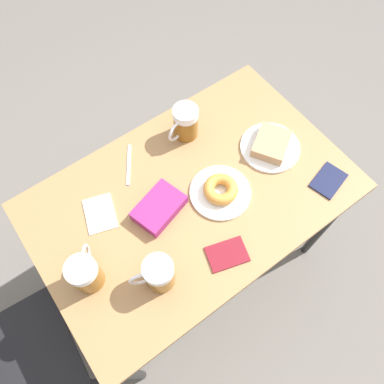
# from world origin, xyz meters

# --- Properties ---
(ground_plane) EXTENTS (8.00, 8.00, 0.00)m
(ground_plane) POSITION_xyz_m (0.00, 0.00, 0.00)
(ground_plane) COLOR #666059
(table) EXTENTS (0.70, 1.09, 0.75)m
(table) POSITION_xyz_m (0.00, 0.00, 0.68)
(table) COLOR #997044
(table) RESTS_ON ground_plane
(plate_with_cake) EXTENTS (0.22, 0.22, 0.05)m
(plate_with_cake) POSITION_xyz_m (-0.01, -0.34, 0.77)
(plate_with_cake) COLOR white
(plate_with_cake) RESTS_ON table
(plate_with_donut) EXTENTS (0.21, 0.21, 0.05)m
(plate_with_donut) POSITION_xyz_m (-0.05, -0.08, 0.76)
(plate_with_donut) COLOR white
(plate_with_donut) RESTS_ON table
(beer_mug_left) EXTENTS (0.09, 0.13, 0.13)m
(beer_mug_left) POSITION_xyz_m (-0.18, 0.25, 0.81)
(beer_mug_left) COLOR #8C5619
(beer_mug_left) RESTS_ON table
(beer_mug_center) EXTENTS (0.13, 0.10, 0.13)m
(beer_mug_center) POSITION_xyz_m (-0.05, 0.42, 0.81)
(beer_mug_center) COLOR #8C5619
(beer_mug_center) RESTS_ON table
(beer_mug_right) EXTENTS (0.09, 0.14, 0.13)m
(beer_mug_right) POSITION_xyz_m (0.22, -0.13, 0.81)
(beer_mug_right) COLOR #8C5619
(beer_mug_right) RESTS_ON table
(napkin_folded) EXTENTS (0.15, 0.13, 0.00)m
(napkin_folded) POSITION_xyz_m (0.12, 0.29, 0.75)
(napkin_folded) COLOR white
(napkin_folded) RESTS_ON table
(fork) EXTENTS (0.15, 0.10, 0.00)m
(fork) POSITION_xyz_m (0.23, 0.11, 0.75)
(fork) COLOR silver
(fork) RESTS_ON table
(passport_near_edge) EXTENTS (0.12, 0.15, 0.01)m
(passport_near_edge) POSITION_xyz_m (-0.24, 0.03, 0.75)
(passport_near_edge) COLOR maroon
(passport_near_edge) RESTS_ON table
(passport_far_edge) EXTENTS (0.12, 0.14, 0.01)m
(passport_far_edge) POSITION_xyz_m (-0.24, -0.42, 0.75)
(passport_far_edge) COLOR #141938
(passport_far_edge) RESTS_ON table
(blue_pouch) EXTENTS (0.16, 0.19, 0.04)m
(blue_pouch) POSITION_xyz_m (0.02, 0.12, 0.77)
(blue_pouch) COLOR #8C2366
(blue_pouch) RESTS_ON table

